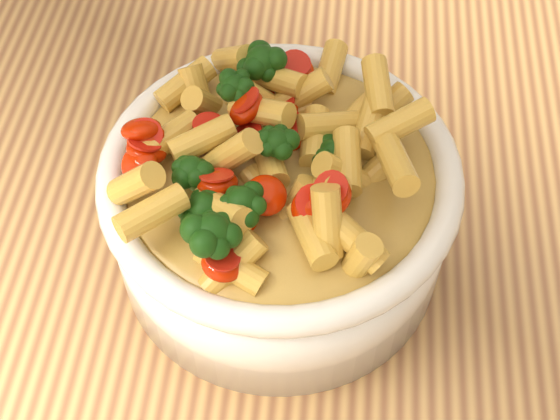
{
  "coord_description": "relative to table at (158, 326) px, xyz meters",
  "views": [
    {
      "loc": [
        0.13,
        -0.3,
        1.39
      ],
      "look_at": [
        0.1,
        0.02,
        0.95
      ],
      "focal_mm": 50.0,
      "sensor_mm": 36.0,
      "label": 1
    }
  ],
  "objects": [
    {
      "name": "table",
      "position": [
        0.0,
        0.0,
        0.0
      ],
      "size": [
        1.2,
        0.8,
        0.9
      ],
      "color": "tan",
      "rests_on": "ground"
    },
    {
      "name": "serving_bowl",
      "position": [
        0.1,
        0.02,
        0.15
      ],
      "size": [
        0.24,
        0.24,
        0.1
      ],
      "color": "white",
      "rests_on": "table"
    },
    {
      "name": "pasta_salad",
      "position": [
        0.1,
        0.02,
        0.22
      ],
      "size": [
        0.19,
        0.19,
        0.04
      ],
      "color": "#FFCB50",
      "rests_on": "serving_bowl"
    }
  ]
}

